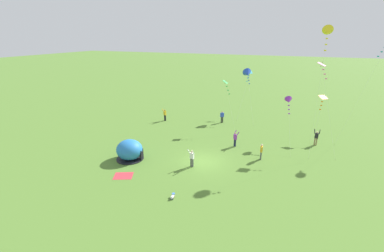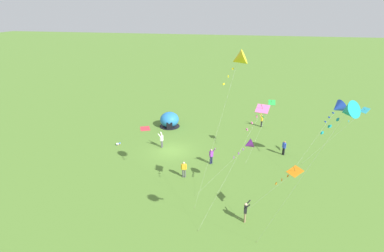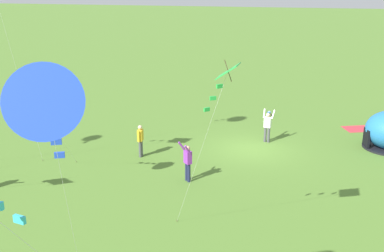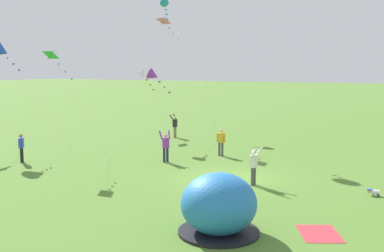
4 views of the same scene
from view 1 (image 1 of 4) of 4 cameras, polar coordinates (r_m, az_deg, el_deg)
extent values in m
plane|color=#517A2D|center=(26.58, 2.54, -7.85)|extent=(300.00, 300.00, 0.00)
ellipsoid|color=#2672BF|center=(27.37, -13.73, -5.13)|extent=(2.70, 2.60, 2.10)
cylinder|color=black|center=(27.80, -13.56, -7.01)|extent=(2.81, 2.81, 0.10)
cube|color=black|center=(27.18, -11.11, -6.28)|extent=(0.32, 0.80, 1.10)
cube|color=#CC333D|center=(24.85, -15.01, -10.65)|extent=(2.08, 1.88, 0.01)
cylinder|color=white|center=(21.08, -4.41, -15.42)|extent=(0.24, 0.34, 0.22)
sphere|color=tan|center=(21.26, -4.14, -14.97)|extent=(0.19, 0.19, 0.19)
cylinder|color=#3F72CC|center=(21.20, -4.15, -14.77)|extent=(0.24, 0.24, 0.06)
cylinder|color=tan|center=(21.25, -4.54, -15.38)|extent=(0.07, 0.07, 0.17)
cylinder|color=tan|center=(21.18, -4.02, -15.48)|extent=(0.07, 0.07, 0.17)
cylinder|color=navy|center=(21.07, -4.74, -15.78)|extent=(0.09, 0.09, 0.13)
cylinder|color=navy|center=(21.02, -4.32, -15.87)|extent=(0.09, 0.09, 0.13)
cylinder|color=#1E2347|center=(30.25, 9.40, -3.64)|extent=(0.15, 0.15, 0.88)
cylinder|color=#1E2347|center=(30.10, 9.61, -3.78)|extent=(0.15, 0.15, 0.88)
cube|color=purple|center=(29.89, 9.58, -2.41)|extent=(0.44, 0.44, 0.60)
sphere|color=tan|center=(29.73, 9.63, -1.64)|extent=(0.22, 0.22, 0.22)
cylinder|color=purple|center=(30.01, 9.59, -1.37)|extent=(0.29, 0.36, 0.50)
cylinder|color=purple|center=(29.60, 10.16, -1.70)|extent=(0.36, 0.30, 0.50)
cylinder|color=black|center=(38.80, -5.90, 1.79)|extent=(0.15, 0.15, 0.88)
cylinder|color=black|center=(38.94, -6.11, 1.84)|extent=(0.15, 0.15, 0.88)
cube|color=gold|center=(38.65, -6.05, 2.86)|extent=(0.43, 0.34, 0.60)
sphere|color=#9E7051|center=(38.53, -6.07, 3.47)|extent=(0.22, 0.22, 0.22)
cylinder|color=gold|center=(38.24, -5.94, 3.40)|extent=(0.14, 0.39, 0.50)
cylinder|color=gold|center=(38.60, -6.51, 3.54)|extent=(0.25, 0.38, 0.50)
cylinder|color=#4C4C51|center=(27.79, 15.06, -6.26)|extent=(0.15, 0.15, 0.88)
cylinder|color=#4C4C51|center=(27.61, 15.04, -6.43)|extent=(0.15, 0.15, 0.88)
cube|color=gold|center=(27.39, 15.19, -4.95)|extent=(0.28, 0.40, 0.60)
sphere|color=beige|center=(27.22, 15.27, -4.13)|extent=(0.22, 0.22, 0.22)
cylinder|color=gold|center=(27.62, 15.20, -4.74)|extent=(0.09, 0.09, 0.58)
cylinder|color=gold|center=(27.16, 15.17, -5.16)|extent=(0.09, 0.09, 0.58)
cylinder|color=black|center=(38.11, 6.82, 1.42)|extent=(0.15, 0.15, 0.88)
cylinder|color=black|center=(38.05, 6.53, 1.41)|extent=(0.15, 0.15, 0.88)
cube|color=blue|center=(37.86, 6.72, 2.48)|extent=(0.45, 0.41, 0.60)
sphere|color=#9E7051|center=(37.74, 6.74, 3.10)|extent=(0.22, 0.22, 0.22)
cylinder|color=blue|center=(37.93, 7.08, 2.50)|extent=(0.09, 0.09, 0.58)
cylinder|color=blue|center=(37.79, 6.36, 2.46)|extent=(0.09, 0.09, 0.58)
cylinder|color=#8C7251|center=(33.42, 25.59, -3.10)|extent=(0.15, 0.15, 0.88)
cylinder|color=#8C7251|center=(33.44, 25.93, -3.15)|extent=(0.15, 0.15, 0.88)
cube|color=black|center=(33.17, 25.95, -1.94)|extent=(0.39, 0.25, 0.60)
sphere|color=beige|center=(33.03, 26.06, -1.25)|extent=(0.22, 0.22, 0.22)
cylinder|color=black|center=(33.15, 25.61, -1.05)|extent=(0.14, 0.39, 0.50)
cylinder|color=black|center=(33.18, 26.51, -1.17)|extent=(0.16, 0.39, 0.50)
cylinder|color=#4C4C51|center=(25.33, 0.17, -8.17)|extent=(0.15, 0.15, 0.88)
cylinder|color=#4C4C51|center=(25.43, -0.21, -8.05)|extent=(0.15, 0.15, 0.88)
cube|color=white|center=(25.05, -0.02, -6.61)|extent=(0.42, 0.30, 0.60)
sphere|color=beige|center=(24.86, -0.02, -5.72)|extent=(0.22, 0.22, 0.22)
cylinder|color=white|center=(24.60, 0.32, -5.92)|extent=(0.09, 0.38, 0.50)
cylinder|color=white|center=(24.86, -0.73, -5.64)|extent=(0.21, 0.39, 0.50)
cylinder|color=silver|center=(30.40, 20.83, -0.35)|extent=(0.97, 4.39, 5.07)
cylinder|color=brown|center=(29.29, 21.01, -6.44)|extent=(0.03, 0.03, 0.06)
cone|color=purple|center=(31.82, 20.66, 5.31)|extent=(1.02, 1.14, 1.04)
cube|color=purple|center=(31.51, 20.70, 4.33)|extent=(0.20, 0.07, 0.12)
cube|color=purple|center=(31.25, 20.74, 3.47)|extent=(0.21, 0.11, 0.12)
cube|color=purple|center=(31.00, 20.77, 2.60)|extent=(0.20, 0.07, 0.12)
cylinder|color=silver|center=(33.98, 26.14, 0.96)|extent=(0.64, 3.75, 5.10)
cylinder|color=brown|center=(33.02, 25.11, -4.07)|extent=(0.03, 0.03, 0.06)
cube|color=orange|center=(35.20, 27.12, 5.73)|extent=(1.20, 1.19, 0.37)
cylinder|color=#332314|center=(35.19, 27.12, 5.75)|extent=(0.08, 0.34, 0.76)
cube|color=orange|center=(34.87, 26.93, 4.86)|extent=(0.21, 0.13, 0.12)
cube|color=orange|center=(34.60, 26.76, 4.09)|extent=(0.21, 0.09, 0.12)
cube|color=orange|center=(34.34, 26.60, 3.32)|extent=(0.21, 0.13, 0.12)
cylinder|color=silver|center=(30.90, 28.05, 2.97)|extent=(2.46, 4.03, 9.23)
cylinder|color=brown|center=(30.67, 29.26, -6.54)|extent=(0.03, 0.03, 0.06)
cube|color=pink|center=(31.97, 26.87, 12.15)|extent=(1.00, 1.05, 0.39)
cylinder|color=#332314|center=(31.97, 26.87, 12.17)|extent=(0.19, 0.30, 0.70)
cube|color=pink|center=(31.68, 27.16, 11.11)|extent=(0.21, 0.10, 0.12)
cube|color=pink|center=(31.45, 27.41, 10.21)|extent=(0.21, 0.14, 0.12)
cube|color=pink|center=(31.23, 27.66, 9.30)|extent=(0.20, 0.16, 0.12)
cylinder|color=silver|center=(38.64, 12.87, 5.86)|extent=(2.08, 3.89, 6.77)
cylinder|color=brown|center=(37.59, 13.53, 0.08)|extent=(0.03, 0.03, 0.06)
cone|color=blue|center=(40.07, 12.23, 11.32)|extent=(1.78, 1.83, 1.56)
cube|color=blue|center=(39.73, 12.37, 10.54)|extent=(0.18, 0.19, 0.12)
cube|color=blue|center=(39.46, 12.49, 9.87)|extent=(0.21, 0.14, 0.12)
cube|color=blue|center=(39.19, 12.61, 9.18)|extent=(0.21, 0.14, 0.12)
cylinder|color=silver|center=(34.04, 8.58, 3.95)|extent=(2.33, 2.27, 6.37)
cylinder|color=brown|center=(33.75, 9.76, -1.91)|extent=(0.03, 0.03, 0.06)
cube|color=green|center=(34.69, 7.41, 9.69)|extent=(0.62, 0.73, 0.42)
cylinder|color=#332314|center=(34.69, 7.41, 9.70)|extent=(0.30, 0.29, 0.57)
cube|color=green|center=(34.43, 7.74, 8.73)|extent=(0.18, 0.19, 0.12)
cube|color=green|center=(34.22, 8.01, 7.90)|extent=(0.20, 0.17, 0.12)
cube|color=green|center=(34.02, 8.29, 7.06)|extent=(0.18, 0.19, 0.12)
cylinder|color=silver|center=(40.81, 11.36, 6.62)|extent=(0.70, 4.75, 6.67)
cylinder|color=brown|center=(39.50, 9.89, 1.30)|extent=(0.03, 0.03, 0.06)
cube|color=#33B7D1|center=(42.47, 12.76, 11.60)|extent=(0.88, 0.86, 0.43)
cylinder|color=#332314|center=(42.47, 12.76, 11.61)|extent=(0.07, 0.35, 0.45)
cube|color=#33B7D1|center=(42.13, 12.52, 10.90)|extent=(0.21, 0.10, 0.12)
cube|color=#33B7D1|center=(41.84, 12.32, 10.30)|extent=(0.21, 0.09, 0.12)
cube|color=#33B7D1|center=(41.56, 12.12, 9.69)|extent=(0.21, 0.09, 0.12)
cylinder|color=silver|center=(29.11, 26.15, 5.76)|extent=(0.07, 2.97, 12.54)
cylinder|color=brown|center=(29.65, 24.44, -6.62)|extent=(0.03, 0.03, 0.06)
cone|color=yellow|center=(29.97, 27.93, 18.05)|extent=(1.06, 1.23, 1.30)
cube|color=yellow|center=(29.63, 27.76, 16.83)|extent=(0.21, 0.13, 0.12)
cube|color=yellow|center=(29.35, 27.62, 15.76)|extent=(0.21, 0.09, 0.12)
cube|color=yellow|center=(29.08, 27.48, 14.68)|extent=(0.21, 0.13, 0.12)
cylinder|color=silver|center=(34.95, 33.34, 5.67)|extent=(3.71, 3.12, 11.50)
cylinder|color=brown|center=(34.69, 29.06, -3.61)|extent=(0.03, 0.03, 0.06)
cube|color=teal|center=(35.71, 36.52, 13.11)|extent=(0.18, 0.19, 0.12)
cube|color=teal|center=(35.46, 36.03, 12.42)|extent=(0.19, 0.17, 0.12)
camera|label=2|loc=(38.46, 61.36, 15.34)|focal=28.00mm
camera|label=3|loc=(46.80, 8.46, 15.10)|focal=42.00mm
camera|label=4|loc=(32.87, -40.51, 3.31)|focal=42.00mm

